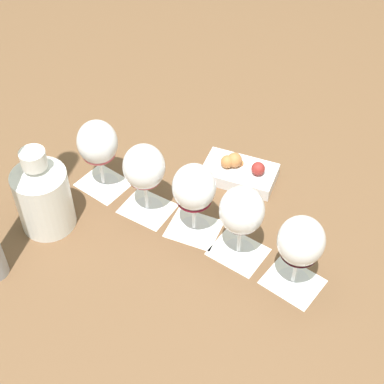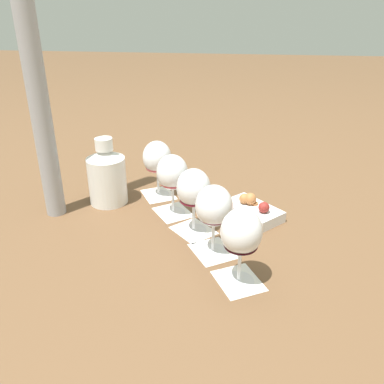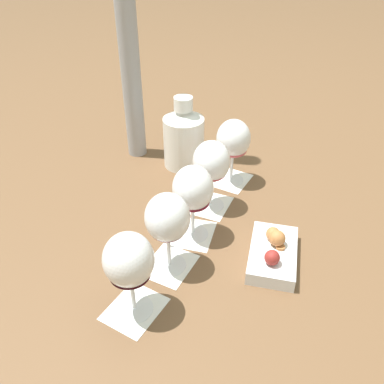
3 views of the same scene
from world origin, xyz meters
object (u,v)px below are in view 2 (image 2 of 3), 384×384
wine_glass_3 (214,209)px  snack_dish (252,210)px  wine_glass_0 (157,160)px  wine_glass_2 (195,190)px  wine_glass_1 (172,175)px  wine_glass_4 (241,235)px  umbrella_pole (29,42)px  ceramic_vase (107,175)px

wine_glass_3 → snack_dish: wine_glass_3 is taller
wine_glass_0 → wine_glass_2: 0.26m
wine_glass_1 → wine_glass_3: size_ratio=1.00×
wine_glass_3 → wine_glass_0: bearing=-146.4°
wine_glass_0 → wine_glass_4: size_ratio=1.00×
wine_glass_3 → umbrella_pole: bearing=-107.1°
wine_glass_3 → umbrella_pole: umbrella_pole is taller
wine_glass_1 → snack_dish: wine_glass_1 is taller
wine_glass_1 → wine_glass_3: (0.19, 0.14, -0.00)m
wine_glass_2 → umbrella_pole: umbrella_pole is taller
wine_glass_1 → wine_glass_2: same height
wine_glass_4 → umbrella_pole: bearing=-115.3°
wine_glass_0 → snack_dish: (0.11, 0.31, -0.10)m
umbrella_pole → wine_glass_2: bearing=82.8°
wine_glass_4 → wine_glass_1: bearing=-146.3°
wine_glass_0 → wine_glass_2: (0.21, 0.15, 0.00)m
wine_glass_1 → ceramic_vase: (-0.05, -0.21, -0.03)m
wine_glass_4 → snack_dish: size_ratio=0.95×
ceramic_vase → wine_glass_0: bearing=115.1°
wine_glass_2 → wine_glass_3: bearing=31.5°
wine_glass_0 → ceramic_vase: 0.16m
wine_glass_2 → umbrella_pole: bearing=-97.2°
wine_glass_3 → wine_glass_2: bearing=-148.5°
ceramic_vase → wine_glass_1: bearing=77.8°
wine_glass_1 → ceramic_vase: bearing=-102.2°
ceramic_vase → snack_dish: 0.46m
wine_glass_0 → wine_glass_4: bearing=32.9°
wine_glass_2 → umbrella_pole: size_ratio=0.19×
wine_glass_1 → umbrella_pole: 0.51m
wine_glass_1 → wine_glass_4: 0.37m
wine_glass_0 → wine_glass_4: same height
wine_glass_3 → snack_dish: (-0.20, 0.10, -0.10)m
wine_glass_1 → wine_glass_4: same height
wine_glass_2 → wine_glass_3: same height
wine_glass_2 → umbrella_pole: (-0.05, -0.43, 0.36)m
wine_glass_1 → wine_glass_2: (0.10, 0.08, 0.00)m
wine_glass_0 → ceramic_vase: bearing=-64.9°
wine_glass_0 → umbrella_pole: size_ratio=0.19×
wine_glass_1 → wine_glass_4: (0.31, 0.20, 0.00)m
wine_glass_2 → ceramic_vase: (-0.14, -0.29, -0.03)m
umbrella_pole → ceramic_vase: bearing=123.6°
wine_glass_1 → umbrella_pole: (0.04, -0.35, 0.36)m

